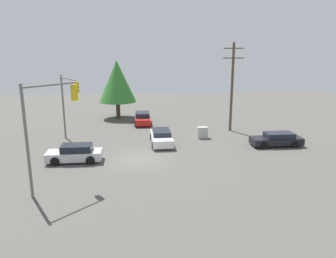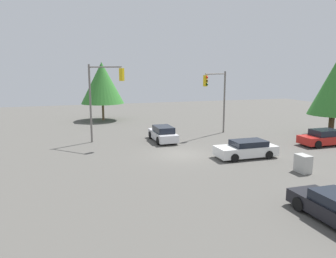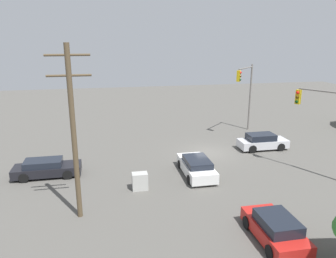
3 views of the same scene
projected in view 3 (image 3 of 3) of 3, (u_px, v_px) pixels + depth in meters
ground_plane at (208, 153)px, 28.50m from camera, size 80.00×80.00×0.00m
sedan_dark at (46, 168)px, 23.50m from camera, size 4.70×1.85×1.27m
sedan_silver at (262, 142)px, 29.22m from camera, size 4.34×1.85×1.42m
sedan_red at (275, 229)px, 16.00m from camera, size 1.95×4.03×1.39m
sedan_white at (196, 167)px, 23.76m from camera, size 2.00×4.59×1.30m
traffic_signal_main at (246, 88)px, 33.28m from camera, size 2.81×2.78×6.99m
traffic_signal_cross at (326, 117)px, 22.75m from camera, size 2.22×3.32×6.36m
utility_pole_tall at (73, 130)px, 17.06m from camera, size 2.20×0.28×9.46m
electrical_cabinet at (140, 181)px, 21.49m from camera, size 1.01×0.67×1.15m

